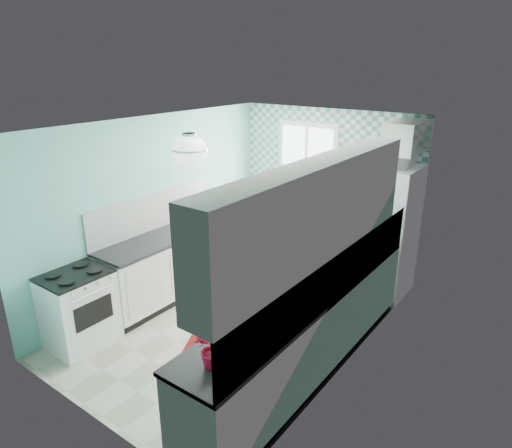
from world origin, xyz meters
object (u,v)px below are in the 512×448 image
Objects in this scene: ceiling_light at (190,151)px; fruit_bowl at (251,334)px; microwave at (391,154)px; fridge at (383,230)px; stove at (79,308)px; sink at (349,262)px; potted_plant at (213,350)px.

ceiling_light is 1.90m from fruit_bowl.
fridge is at bearing 52.64° from microwave.
stove is at bearing 54.66° from microwave.
ceiling_light is at bearing -129.01° from sink.
fruit_bowl is at bearing 2.77° from stove.
microwave reaches higher than fruit_bowl.
sink is 1.68m from microwave.
fridge is 3.47× the size of sink.
potted_plant is at bearing 90.56° from microwave.
microwave is at bearing 54.09° from fridge.
fruit_bowl is (-0.00, -1.93, 0.05)m from sink.
stove is (-1.20, -0.73, -1.86)m from ceiling_light.
fridge is at bearing 67.11° from ceiling_light.
potted_plant is (0.09, -3.70, 0.17)m from fridge.
microwave is (-0.09, 3.22, 1.02)m from fruit_bowl.
microwave reaches higher than stove.
microwave is (1.11, 2.63, -0.32)m from ceiling_light.
stove is at bearing 171.85° from potted_plant.
fruit_bowl is at bearing -87.78° from fridge.
ceiling_light is 1.19× the size of fruit_bowl.
ceiling_light is at bearing -112.27° from fridge.
potted_plant is (1.20, -1.07, -1.23)m from ceiling_light.
fruit_bowl is 0.53× the size of microwave.
sink reaches higher than fruit_bowl.
ceiling_light reaches higher than stove.
sink is at bearing 89.88° from fruit_bowl.
sink is 1.81× the size of fruit_bowl.
ceiling_light is at bearing 138.20° from potted_plant.
microwave reaches higher than potted_plant.
ceiling_light is 1.15× the size of potted_plant.
ceiling_light reaches higher than potted_plant.
fridge is at bearing 55.05° from stove.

